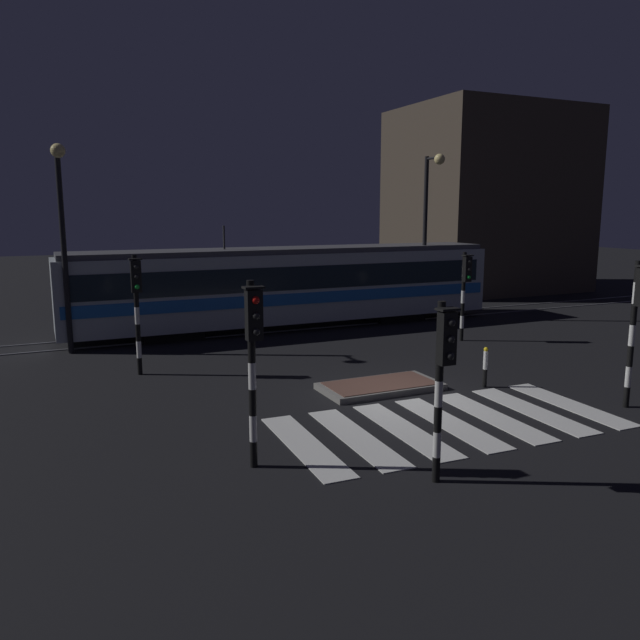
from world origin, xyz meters
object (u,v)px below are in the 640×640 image
object	(u,v)px
street_lamp_trackside_right	(429,217)
street_lamp_trackside_left	(62,223)
traffic_light_corner_far_left	(137,297)
traffic_light_corner_near_right	(637,312)
traffic_light_corner_far_right	(465,283)
tram	(289,285)
traffic_light_corner_near_left	(253,347)
bollard_island_edge	(485,367)
traffic_light_kerb_mid_left	(443,366)

from	to	relation	value
street_lamp_trackside_right	street_lamp_trackside_left	xyz separation A→B (m)	(-14.38, -0.59, -0.15)
traffic_light_corner_far_left	traffic_light_corner_near_right	bearing A→B (deg)	-37.98
traffic_light_corner_far_left	traffic_light_corner_far_right	xyz separation A→B (m)	(11.48, 0.02, -0.16)
tram	street_lamp_trackside_right	bearing A→B (deg)	-9.28
traffic_light_corner_near_left	traffic_light_corner_far_left	distance (m)	7.70
traffic_light_corner_near_left	street_lamp_trackside_left	size ratio (longest dim) A/B	0.52
traffic_light_corner_far_right	bollard_island_edge	distance (m)	6.27
street_lamp_trackside_right	bollard_island_edge	bearing A→B (deg)	-115.37
traffic_light_corner_near_right	tram	size ratio (longest dim) A/B	0.20
traffic_light_corner_near_right	traffic_light_corner_far_right	xyz separation A→B (m)	(1.21, 8.03, -0.20)
tram	traffic_light_kerb_mid_left	bearing A→B (deg)	-101.74
traffic_light_corner_near_left	traffic_light_kerb_mid_left	size ratio (longest dim) A/B	1.09
traffic_light_kerb_mid_left	street_lamp_trackside_right	distance (m)	16.68
traffic_light_corner_near_left	traffic_light_corner_far_right	bearing A→B (deg)	35.98
street_lamp_trackside_left	street_lamp_trackside_right	bearing A→B (deg)	2.36
traffic_light_corner_far_left	traffic_light_corner_near_right	size ratio (longest dim) A/B	0.98
traffic_light_corner_near_left	traffic_light_corner_far_left	bearing A→B (deg)	96.86
tram	traffic_light_corner_near_left	bearing A→B (deg)	-114.24
traffic_light_corner_near_left	traffic_light_corner_far_right	size ratio (longest dim) A/B	1.07
tram	bollard_island_edge	xyz separation A→B (m)	(1.57, -10.32, -1.19)
traffic_light_corner_near_left	street_lamp_trackside_left	bearing A→B (deg)	103.01
traffic_light_corner_near_right	street_lamp_trackside_left	xyz separation A→B (m)	(-11.95, 11.63, 1.96)
bollard_island_edge	street_lamp_trackside_right	bearing A→B (deg)	64.63
traffic_light_corner_near_right	bollard_island_edge	xyz separation A→B (m)	(-2.00, 2.89, -1.79)
traffic_light_corner_far_left	street_lamp_trackside_right	size ratio (longest dim) A/B	0.50
street_lamp_trackside_left	tram	bearing A→B (deg)	10.62
traffic_light_corner_near_right	street_lamp_trackside_right	distance (m)	12.64
bollard_island_edge	traffic_light_corner_near_left	bearing A→B (deg)	-161.04
traffic_light_corner_near_right	bollard_island_edge	bearing A→B (deg)	124.67
street_lamp_trackside_right	tram	size ratio (longest dim) A/B	0.39
street_lamp_trackside_right	traffic_light_corner_near_right	bearing A→B (deg)	-101.23
traffic_light_corner_near_left	tram	world-z (taller)	tram
traffic_light_corner_near_right	street_lamp_trackside_left	bearing A→B (deg)	135.77
traffic_light_corner_far_right	street_lamp_trackside_right	distance (m)	4.94
traffic_light_corner_near_left	traffic_light_kerb_mid_left	world-z (taller)	traffic_light_corner_near_left
street_lamp_trackside_left	bollard_island_edge	bearing A→B (deg)	-41.30
traffic_light_corner_far_left	traffic_light_kerb_mid_left	xyz separation A→B (m)	(3.63, -9.59, -0.18)
tram	traffic_light_corner_far_left	bearing A→B (deg)	-142.24
bollard_island_edge	tram	bearing A→B (deg)	98.64
traffic_light_corner_far_right	street_lamp_trackside_right	bearing A→B (deg)	73.85
street_lamp_trackside_left	bollard_island_edge	xyz separation A→B (m)	(9.95, -8.74, -3.74)
street_lamp_trackside_right	tram	distance (m)	6.65
traffic_light_kerb_mid_left	traffic_light_corner_near_right	bearing A→B (deg)	13.34
street_lamp_trackside_right	traffic_light_corner_near_left	bearing A→B (deg)	-134.79
bollard_island_edge	traffic_light_kerb_mid_left	bearing A→B (deg)	-136.10
traffic_light_kerb_mid_left	traffic_light_corner_near_right	size ratio (longest dim) A/B	0.90
traffic_light_corner_far_left	traffic_light_kerb_mid_left	world-z (taller)	traffic_light_corner_far_left
traffic_light_corner_far_left	traffic_light_kerb_mid_left	bearing A→B (deg)	-69.26
traffic_light_kerb_mid_left	bollard_island_edge	xyz separation A→B (m)	(4.64, 4.46, -1.56)
traffic_light_kerb_mid_left	traffic_light_corner_near_left	bearing A→B (deg)	144.42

